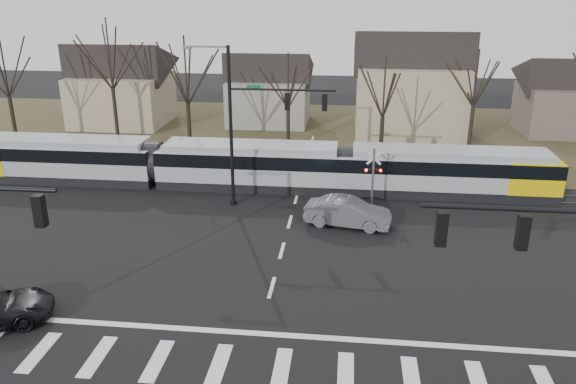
# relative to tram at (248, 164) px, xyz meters

# --- Properties ---
(ground) EXTENTS (140.00, 140.00, 0.00)m
(ground) POSITION_rel_tram_xyz_m (3.59, -16.00, -1.74)
(ground) COLOR black
(grass_verge) EXTENTS (140.00, 28.00, 0.01)m
(grass_verge) POSITION_rel_tram_xyz_m (3.59, 16.00, -1.73)
(grass_verge) COLOR #38331E
(grass_verge) RESTS_ON ground
(crosswalk) EXTENTS (27.00, 2.60, 0.01)m
(crosswalk) POSITION_rel_tram_xyz_m (3.59, -20.00, -1.73)
(crosswalk) COLOR silver
(crosswalk) RESTS_ON ground
(stop_line) EXTENTS (28.00, 0.35, 0.01)m
(stop_line) POSITION_rel_tram_xyz_m (3.59, -17.80, -1.73)
(stop_line) COLOR silver
(stop_line) RESTS_ON ground
(lane_dashes) EXTENTS (0.18, 30.00, 0.01)m
(lane_dashes) POSITION_rel_tram_xyz_m (3.59, -0.00, -1.73)
(lane_dashes) COLOR silver
(lane_dashes) RESTS_ON ground
(rail_pair) EXTENTS (90.00, 1.52, 0.06)m
(rail_pair) POSITION_rel_tram_xyz_m (3.59, -0.20, -1.71)
(rail_pair) COLOR #59595E
(rail_pair) RESTS_ON ground
(tram) EXTENTS (42.04, 3.12, 3.19)m
(tram) POSITION_rel_tram_xyz_m (0.00, 0.00, 0.00)
(tram) COLOR gray
(tram) RESTS_ON ground
(sedan) EXTENTS (3.56, 5.72, 1.68)m
(sedan) POSITION_rel_tram_xyz_m (7.09, -6.16, -0.90)
(sedan) COLOR #595B61
(sedan) RESTS_ON ground
(signal_pole_near_right) EXTENTS (6.72, 0.44, 8.00)m
(signal_pole_near_right) POSITION_rel_tram_xyz_m (13.71, -22.00, 3.43)
(signal_pole_near_right) COLOR black
(signal_pole_near_right) RESTS_ON ground
(signal_pole_far) EXTENTS (9.28, 0.44, 10.20)m
(signal_pole_far) POSITION_rel_tram_xyz_m (1.19, -3.50, 3.96)
(signal_pole_far) COLOR black
(signal_pole_far) RESTS_ON ground
(rail_crossing_signal) EXTENTS (1.08, 0.36, 4.00)m
(rail_crossing_signal) POSITION_rel_tram_xyz_m (8.59, -3.21, 0.15)
(rail_crossing_signal) COLOR #59595B
(rail_crossing_signal) RESTS_ON ground
(tree_row) EXTENTS (59.20, 7.20, 10.00)m
(tree_row) POSITION_rel_tram_xyz_m (5.59, 10.00, 3.26)
(tree_row) COLOR black
(tree_row) RESTS_ON ground
(house_a) EXTENTS (9.72, 8.64, 8.60)m
(house_a) POSITION_rel_tram_xyz_m (-16.41, 18.00, 2.73)
(house_a) COLOR gray
(house_a) RESTS_ON ground
(house_b) EXTENTS (8.64, 7.56, 7.65)m
(house_b) POSITION_rel_tram_xyz_m (-1.41, 20.00, 2.23)
(house_b) COLOR gray
(house_b) RESTS_ON ground
(house_c) EXTENTS (10.80, 8.64, 10.10)m
(house_c) POSITION_rel_tram_xyz_m (12.59, 17.00, 3.50)
(house_c) COLOR gray
(house_c) RESTS_ON ground
(house_d) EXTENTS (8.64, 7.56, 7.65)m
(house_d) POSITION_rel_tram_xyz_m (27.59, 19.00, 2.23)
(house_d) COLOR brown
(house_d) RESTS_ON ground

